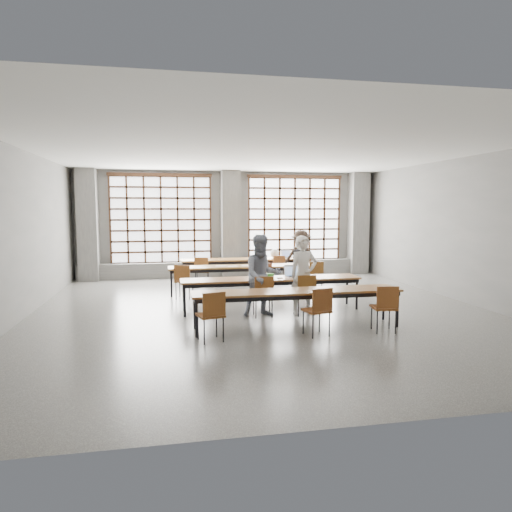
% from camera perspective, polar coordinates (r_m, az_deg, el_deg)
% --- Properties ---
extents(floor, '(11.00, 11.00, 0.00)m').
position_cam_1_polar(floor, '(10.24, 0.82, -6.84)').
color(floor, '#51504E').
rests_on(floor, ground).
extents(ceiling, '(11.00, 11.00, 0.00)m').
position_cam_1_polar(ceiling, '(10.06, 0.85, 12.99)').
color(ceiling, silver).
rests_on(ceiling, floor).
extents(wall_back, '(10.00, 0.00, 10.00)m').
position_cam_1_polar(wall_back, '(15.42, -3.34, 4.03)').
color(wall_back, '#5B5B59').
rests_on(wall_back, floor).
extents(wall_front, '(10.00, 0.00, 10.00)m').
position_cam_1_polar(wall_front, '(4.76, 14.41, -0.53)').
color(wall_front, '#5B5B59').
rests_on(wall_front, floor).
extents(wall_left, '(0.00, 11.00, 11.00)m').
position_cam_1_polar(wall_left, '(10.23, -27.78, 2.36)').
color(wall_left, '#5B5B59').
rests_on(wall_left, floor).
extents(wall_right, '(0.00, 11.00, 11.00)m').
position_cam_1_polar(wall_right, '(12.05, 24.83, 2.95)').
color(wall_right, '#5B5B59').
rests_on(wall_right, floor).
extents(column_left, '(0.60, 0.55, 3.50)m').
position_cam_1_polar(column_left, '(15.21, -20.28, 3.65)').
color(column_left, '#535350').
rests_on(column_left, floor).
extents(column_mid, '(0.60, 0.55, 3.50)m').
position_cam_1_polar(column_mid, '(15.14, -3.20, 4.00)').
color(column_mid, '#535350').
rests_on(column_mid, floor).
extents(column_right, '(0.60, 0.55, 3.50)m').
position_cam_1_polar(column_right, '(16.37, 12.65, 4.01)').
color(column_right, '#535350').
rests_on(column_right, floor).
extents(window_left, '(3.32, 0.12, 3.00)m').
position_cam_1_polar(window_left, '(15.20, -11.76, 4.46)').
color(window_left, white).
rests_on(window_left, wall_back).
extents(window_right, '(3.32, 0.12, 3.00)m').
position_cam_1_polar(window_right, '(15.79, 4.84, 4.61)').
color(window_right, white).
rests_on(window_right, wall_back).
extents(sill_ledge, '(9.80, 0.35, 0.50)m').
position_cam_1_polar(sill_ledge, '(15.35, -3.21, -1.60)').
color(sill_ledge, '#535350').
rests_on(sill_ledge, floor).
extents(desk_row_a, '(4.00, 0.70, 0.73)m').
position_cam_1_polar(desk_row_a, '(14.02, -1.21, -0.60)').
color(desk_row_a, brown).
rests_on(desk_row_a, floor).
extents(desk_row_b, '(4.00, 0.70, 0.73)m').
position_cam_1_polar(desk_row_b, '(12.32, -1.60, -1.52)').
color(desk_row_b, brown).
rests_on(desk_row_b, floor).
extents(desk_row_c, '(4.00, 0.70, 0.73)m').
position_cam_1_polar(desk_row_c, '(10.18, 1.88, -3.12)').
color(desk_row_c, brown).
rests_on(desk_row_c, floor).
extents(desk_row_d, '(4.00, 0.70, 0.73)m').
position_cam_1_polar(desk_row_d, '(8.70, 5.18, -4.69)').
color(desk_row_d, brown).
rests_on(desk_row_d, floor).
extents(chair_back_left, '(0.49, 0.49, 0.88)m').
position_cam_1_polar(chair_back_left, '(13.25, -6.79, -1.59)').
color(chair_back_left, brown).
rests_on(chair_back_left, floor).
extents(chair_back_mid, '(0.52, 0.52, 0.88)m').
position_cam_1_polar(chair_back_mid, '(13.59, 2.66, -1.36)').
color(chair_back_mid, maroon).
rests_on(chair_back_mid, floor).
extents(chair_back_right, '(0.52, 0.52, 0.88)m').
position_cam_1_polar(chair_back_right, '(13.80, 5.88, -1.27)').
color(chair_back_right, brown).
rests_on(chair_back_right, floor).
extents(chair_mid_left, '(0.53, 0.53, 0.88)m').
position_cam_1_polar(chair_mid_left, '(11.57, -9.06, -2.73)').
color(chair_mid_left, brown).
rests_on(chair_mid_left, floor).
extents(chair_mid_centre, '(0.48, 0.48, 0.88)m').
position_cam_1_polar(chair_mid_centre, '(11.80, 0.87, -2.48)').
color(chair_mid_centre, brown).
rests_on(chair_mid_centre, floor).
extents(chair_mid_right, '(0.46, 0.46, 0.88)m').
position_cam_1_polar(chair_mid_right, '(12.16, 7.33, -2.27)').
color(chair_mid_right, brown).
rests_on(chair_mid_right, floor).
extents(chair_front_left, '(0.44, 0.45, 0.88)m').
position_cam_1_polar(chair_front_left, '(9.53, 0.93, -4.52)').
color(chair_front_left, brown).
rests_on(chair_front_left, floor).
extents(chair_front_right, '(0.43, 0.43, 0.88)m').
position_cam_1_polar(chair_front_right, '(9.75, 6.16, -4.31)').
color(chair_front_right, brown).
rests_on(chair_front_right, floor).
extents(chair_near_left, '(0.51, 0.51, 0.88)m').
position_cam_1_polar(chair_near_left, '(7.82, -5.54, -6.89)').
color(chair_near_left, brown).
rests_on(chair_near_left, floor).
extents(chair_near_mid, '(0.50, 0.50, 0.88)m').
position_cam_1_polar(chair_near_mid, '(8.21, 7.85, -6.30)').
color(chair_near_mid, brown).
rests_on(chair_near_mid, floor).
extents(chair_near_right, '(0.48, 0.48, 0.88)m').
position_cam_1_polar(chair_near_right, '(8.69, 15.86, -5.78)').
color(chair_near_right, brown).
rests_on(chair_near_right, floor).
extents(student_male, '(0.67, 0.48, 1.69)m').
position_cam_1_polar(student_male, '(9.82, 5.95, -2.40)').
color(student_male, silver).
rests_on(student_male, floor).
extents(student_female, '(0.90, 0.73, 1.73)m').
position_cam_1_polar(student_female, '(9.60, 0.80, -2.47)').
color(student_female, '#182649').
rests_on(student_female, floor).
extents(student_back, '(1.17, 0.87, 1.61)m').
position_cam_1_polar(student_back, '(13.88, 5.66, -0.11)').
color(student_back, black).
rests_on(student_back, floor).
extents(laptop_front, '(0.41, 0.37, 0.26)m').
position_cam_1_polar(laptop_front, '(10.39, 4.65, -2.23)').
color(laptop_front, silver).
rests_on(laptop_front, desk_row_c).
extents(laptop_back, '(0.45, 0.42, 0.26)m').
position_cam_1_polar(laptop_back, '(14.39, 3.93, 0.06)').
color(laptop_back, '#ABACB0').
rests_on(laptop_back, desk_row_a).
extents(mouse, '(0.11, 0.09, 0.04)m').
position_cam_1_polar(mouse, '(10.39, 7.03, -2.49)').
color(mouse, white).
rests_on(mouse, desk_row_c).
extents(green_box, '(0.26, 0.12, 0.09)m').
position_cam_1_polar(green_box, '(10.23, 1.51, -2.44)').
color(green_box, green).
rests_on(green_box, desk_row_c).
extents(phone, '(0.14, 0.09, 0.01)m').
position_cam_1_polar(phone, '(10.11, 3.01, -2.76)').
color(phone, black).
rests_on(phone, desk_row_c).
extents(paper_sheet_a, '(0.33, 0.26, 0.00)m').
position_cam_1_polar(paper_sheet_a, '(12.28, -4.41, -1.24)').
color(paper_sheet_a, white).
rests_on(paper_sheet_a, desk_row_b).
extents(paper_sheet_b, '(0.33, 0.27, 0.00)m').
position_cam_1_polar(paper_sheet_b, '(12.22, -2.95, -1.27)').
color(paper_sheet_b, white).
rests_on(paper_sheet_b, desk_row_b).
extents(paper_sheet_c, '(0.30, 0.21, 0.00)m').
position_cam_1_polar(paper_sheet_c, '(12.33, -1.15, -1.20)').
color(paper_sheet_c, silver).
rests_on(paper_sheet_c, desk_row_b).
extents(backpack, '(0.37, 0.31, 0.40)m').
position_cam_1_polar(backpack, '(12.69, 5.50, -0.11)').
color(backpack, black).
rests_on(backpack, desk_row_b).
extents(plastic_bag, '(0.28, 0.23, 0.29)m').
position_cam_1_polar(plastic_bag, '(14.23, 2.33, 0.34)').
color(plastic_bag, white).
rests_on(plastic_bag, desk_row_a).
extents(red_pouch, '(0.21, 0.13, 0.06)m').
position_cam_1_polar(red_pouch, '(7.90, -5.73, -7.03)').
color(red_pouch, '#A21415').
rests_on(red_pouch, chair_near_left).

